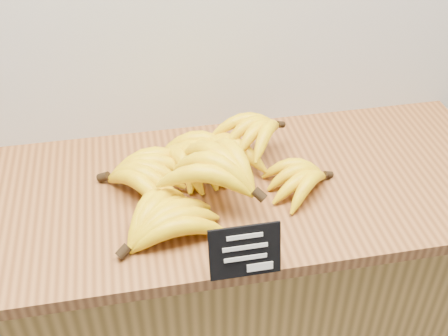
% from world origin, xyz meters
% --- Properties ---
extents(counter, '(1.41, 0.50, 0.90)m').
position_xyz_m(counter, '(-0.06, 2.75, 0.45)').
color(counter, '#A57935').
rests_on(counter, ground).
extents(counter_top, '(1.35, 0.54, 0.03)m').
position_xyz_m(counter_top, '(-0.06, 2.75, 0.92)').
color(counter_top, brown).
rests_on(counter_top, counter).
extents(chalkboard_sign, '(0.14, 0.03, 0.11)m').
position_xyz_m(chalkboard_sign, '(-0.06, 2.49, 0.98)').
color(chalkboard_sign, black).
rests_on(chalkboard_sign, counter_top).
extents(banana_pile, '(0.53, 0.39, 0.13)m').
position_xyz_m(banana_pile, '(-0.09, 2.75, 0.98)').
color(banana_pile, yellow).
rests_on(banana_pile, counter_top).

